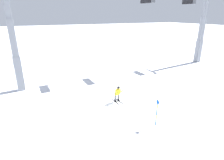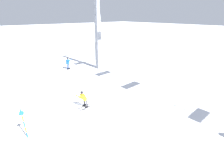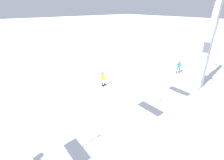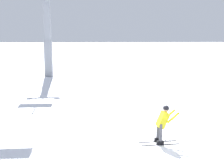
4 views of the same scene
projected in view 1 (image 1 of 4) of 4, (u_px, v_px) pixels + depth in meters
ground_plane at (112, 99)px, 17.38m from camera, size 260.00×260.00×0.00m
skier_carving_main at (118, 93)px, 16.52m from camera, size 0.72×1.62×1.71m
lift_tower_near at (14, 45)px, 17.92m from camera, size 0.72×2.40×11.42m
lift_tower_far at (201, 33)px, 29.32m from camera, size 0.78×2.34×11.42m
chairlift_seat_middle at (147, 0)px, 23.08m from camera, size 0.61×2.35×2.39m
chairlift_seat_fourth at (189, 2)px, 26.17m from camera, size 0.61×2.03×2.34m
trail_marker_pole at (157, 111)px, 12.92m from camera, size 0.07×0.28×2.10m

